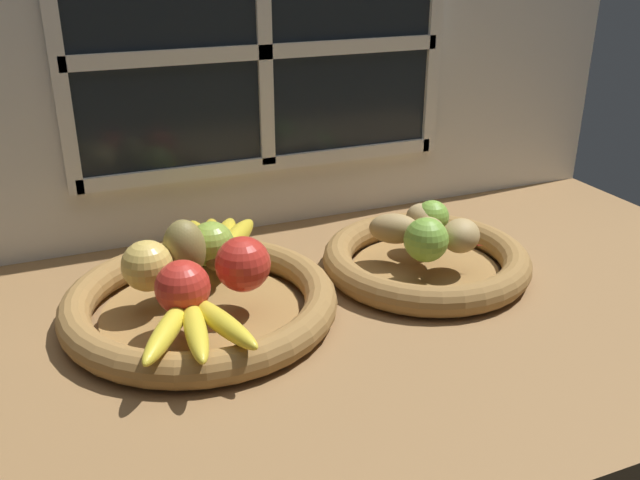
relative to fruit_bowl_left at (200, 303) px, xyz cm
name	(u,v)px	position (x,y,z in cm)	size (l,w,h in cm)	color
ground_plane	(330,302)	(19.20, -0.57, -3.57)	(140.00, 90.00, 3.00)	olive
back_wall	(261,69)	(19.20, 29.20, 25.81)	(140.00, 4.60, 55.00)	silver
fruit_bowl_left	(200,303)	(0.00, 0.00, 0.00)	(37.74, 37.74, 4.51)	olive
fruit_bowl_right	(426,260)	(35.59, 0.00, 0.01)	(32.09, 32.09, 4.51)	olive
apple_green_back	(212,244)	(3.52, 6.14, 5.72)	(6.57, 6.57, 6.57)	#8CAD3D
apple_golden_left	(147,266)	(-6.27, 2.07, 5.90)	(6.93, 6.93, 6.93)	#DBB756
apple_red_front	(183,287)	(-3.28, -6.02, 5.93)	(6.99, 6.99, 6.99)	red
apple_red_right	(243,264)	(5.47, -2.90, 6.18)	(7.49, 7.49, 7.49)	red
pear_brown	(184,249)	(-0.89, 3.66, 6.71)	(5.93, 5.81, 8.55)	olive
banana_bunch_front	(195,325)	(-3.32, -11.91, 3.76)	(14.66, 16.62, 2.64)	yellow
banana_bunch_back	(218,240)	(5.63, 10.97, 4.00)	(12.04, 16.78, 3.12)	gold
potato_back	(424,219)	(37.83, 4.93, 4.84)	(6.28, 4.96, 4.80)	tan
potato_large	(428,233)	(35.59, 0.00, 4.70)	(6.52, 5.23, 4.53)	tan
potato_oblong	(394,229)	(31.55, 3.14, 4.79)	(7.84, 4.70, 4.70)	#A38451
potato_small	(461,236)	(39.17, -3.59, 5.00)	(6.34, 5.56, 5.12)	tan
lime_near	(426,240)	(32.69, -4.34, 5.72)	(6.57, 6.57, 6.57)	#7AAD3D
lime_far	(432,217)	(38.97, 4.34, 5.14)	(5.41, 5.41, 5.41)	#7AAD3D
chili_pepper	(450,244)	(38.21, -2.38, 3.28)	(1.69, 1.69, 10.10)	red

